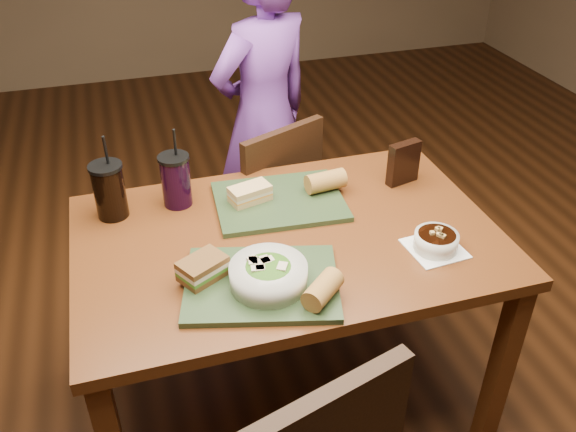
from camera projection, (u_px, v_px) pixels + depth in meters
The scene contains 15 objects.
ground at pixel (288, 396), 2.30m from camera, with size 6.00×6.00×0.00m, color #381C0B.
dining_table at pixel (288, 258), 1.94m from camera, with size 1.30×0.85×0.75m.
chair_far at pixel (277, 205), 2.52m from camera, with size 0.50×0.51×0.87m.
diner at pixel (264, 116), 2.68m from camera, with size 0.53×0.35×1.44m, color #72389C.
tray_near at pixel (262, 284), 1.68m from camera, with size 0.42×0.32×0.02m, color #283B1F.
tray_far at pixel (279, 201), 2.03m from camera, with size 0.42×0.32×0.02m, color #283B1F.
salad_bowl at pixel (268, 274), 1.64m from camera, with size 0.21×0.21×0.07m.
soup_bowl at pixel (436, 241), 1.81m from camera, with size 0.17×0.17×0.06m.
sandwich_near at pixel (203, 268), 1.67m from camera, with size 0.15×0.14×0.06m.
sandwich_far at pixel (250, 193), 2.00m from camera, with size 0.15×0.11×0.05m.
baguette_near at pixel (323, 289), 1.60m from camera, with size 0.06×0.06×0.13m, color #AD7533.
baguette_far at pixel (326, 181), 2.06m from camera, with size 0.07×0.07×0.13m, color #AD7533.
cup_cola at pixel (109, 190), 1.93m from camera, with size 0.11×0.11×0.29m.
cup_berry at pixel (176, 180), 1.99m from camera, with size 0.10×0.10×0.28m.
chip_bag at pixel (403, 163), 2.11m from camera, with size 0.12×0.04×0.15m, color black.
Camera 1 is at (-0.44, -1.47, 1.85)m, focal length 38.00 mm.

